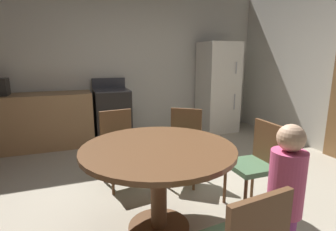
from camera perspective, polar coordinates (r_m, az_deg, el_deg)
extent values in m
plane|color=#A89E89|center=(2.89, 3.48, -18.47)|extent=(14.00, 14.00, 0.00)
cube|color=beige|center=(5.21, -9.29, 10.85)|extent=(5.71, 0.12, 2.70)
cube|color=#9E754C|center=(4.85, -26.97, -1.21)|extent=(1.87, 0.60, 0.90)
cube|color=black|center=(4.87, -11.80, -0.06)|extent=(0.60, 0.60, 0.90)
cube|color=#38383D|center=(4.79, -12.04, 5.32)|extent=(0.60, 0.60, 0.02)
cube|color=#38383D|center=(5.05, -12.58, 6.80)|extent=(0.60, 0.04, 0.18)
cube|color=silver|center=(5.46, 10.59, 5.93)|extent=(0.68, 0.66, 1.76)
cylinder|color=#B2B2B7|center=(5.25, 14.41, 9.87)|extent=(0.02, 0.02, 0.22)
cylinder|color=#B2B2B7|center=(5.31, 14.03, 2.86)|extent=(0.02, 0.02, 0.30)
cylinder|color=brown|center=(2.56, -1.95, -22.61)|extent=(0.54, 0.54, 0.03)
cylinder|color=brown|center=(2.38, -2.01, -15.79)|extent=(0.14, 0.14, 0.72)
cylinder|color=brown|center=(2.22, -2.08, -7.14)|extent=(1.28, 1.28, 0.04)
cylinder|color=brown|center=(3.08, 5.56, -11.98)|extent=(0.03, 0.03, 0.43)
cylinder|color=brown|center=(3.15, -0.67, -11.33)|extent=(0.03, 0.03, 0.43)
cylinder|color=brown|center=(3.38, 6.60, -9.65)|extent=(0.03, 0.03, 0.43)
cylinder|color=brown|center=(3.45, 0.95, -9.13)|extent=(0.03, 0.03, 0.43)
cube|color=#4C704C|center=(3.17, 3.16, -6.57)|extent=(0.56, 0.56, 0.05)
cube|color=brown|center=(3.28, 3.89, -2.11)|extent=(0.33, 0.25, 0.42)
cylinder|color=brown|center=(2.63, 16.15, -16.94)|extent=(0.03, 0.03, 0.43)
cylinder|color=brown|center=(2.88, 12.07, -14.02)|extent=(0.03, 0.03, 0.43)
cylinder|color=brown|center=(2.83, 21.94, -15.20)|extent=(0.03, 0.03, 0.43)
cylinder|color=brown|center=(3.06, 17.63, -12.70)|extent=(0.03, 0.03, 0.43)
cube|color=#4C704C|center=(2.75, 17.27, -10.28)|extent=(0.40, 0.40, 0.05)
cube|color=brown|center=(2.78, 20.52, -5.60)|extent=(0.04, 0.38, 0.42)
cylinder|color=brown|center=(3.13, -5.68, -11.51)|extent=(0.03, 0.03, 0.43)
cylinder|color=brown|center=(3.03, -11.74, -12.61)|extent=(0.03, 0.03, 0.43)
cylinder|color=brown|center=(3.42, -7.98, -9.43)|extent=(0.03, 0.03, 0.43)
cylinder|color=brown|center=(3.33, -13.53, -10.32)|extent=(0.03, 0.03, 0.43)
cube|color=#4C704C|center=(3.14, -9.89, -6.98)|extent=(0.46, 0.46, 0.05)
cube|color=brown|center=(3.24, -11.09, -2.52)|extent=(0.38, 0.09, 0.42)
cylinder|color=#D14C7A|center=(1.88, 24.01, -13.01)|extent=(0.31, 0.31, 0.42)
sphere|color=#D6A884|center=(1.78, 24.85, -4.38)|extent=(0.17, 0.17, 0.17)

